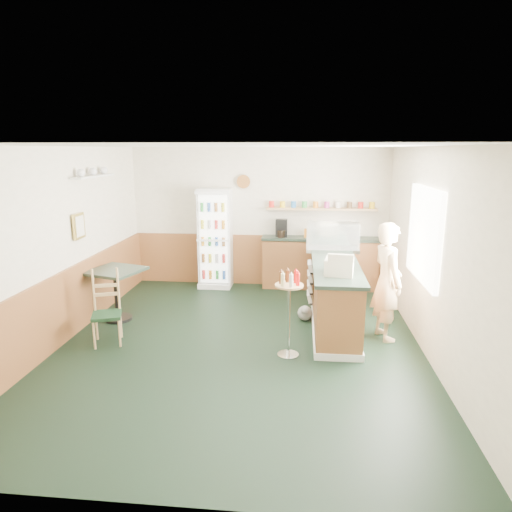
# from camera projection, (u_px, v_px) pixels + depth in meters

# --- Properties ---
(ground) EXTENTS (6.00, 6.00, 0.00)m
(ground) POSITION_uv_depth(u_px,v_px,m) (239.00, 344.00, 6.38)
(ground) COLOR black
(ground) RESTS_ON ground
(room_envelope) EXTENTS (5.04, 6.02, 2.72)m
(room_envelope) POSITION_uv_depth(u_px,v_px,m) (230.00, 228.00, 6.76)
(room_envelope) COLOR silver
(room_envelope) RESTS_ON ground
(service_counter) EXTENTS (0.68, 3.01, 1.01)m
(service_counter) POSITION_uv_depth(u_px,v_px,m) (333.00, 292.00, 7.18)
(service_counter) COLOR brown
(service_counter) RESTS_ON ground
(back_counter) EXTENTS (2.24, 0.42, 1.69)m
(back_counter) POSITION_uv_depth(u_px,v_px,m) (319.00, 261.00, 8.85)
(back_counter) COLOR brown
(back_counter) RESTS_ON ground
(drinks_fridge) EXTENTS (0.64, 0.54, 1.93)m
(drinks_fridge) POSITION_uv_depth(u_px,v_px,m) (215.00, 238.00, 8.89)
(drinks_fridge) COLOR white
(drinks_fridge) RESTS_ON ground
(display_case) EXTENTS (0.86, 0.45, 0.49)m
(display_case) POSITION_uv_depth(u_px,v_px,m) (333.00, 237.00, 7.53)
(display_case) COLOR silver
(display_case) RESTS_ON service_counter
(cash_register) EXTENTS (0.43, 0.44, 0.22)m
(cash_register) POSITION_uv_depth(u_px,v_px,m) (339.00, 266.00, 6.15)
(cash_register) COLOR beige
(cash_register) RESTS_ON service_counter
(shopkeeper) EXTENTS (0.55, 0.65, 1.69)m
(shopkeeper) POSITION_uv_depth(u_px,v_px,m) (387.00, 282.00, 6.42)
(shopkeeper) COLOR tan
(shopkeeper) RESTS_ON ground
(condiment_stand) EXTENTS (0.37, 0.37, 1.14)m
(condiment_stand) POSITION_uv_depth(u_px,v_px,m) (289.00, 302.00, 5.86)
(condiment_stand) COLOR silver
(condiment_stand) RESTS_ON ground
(newspaper_rack) EXTENTS (0.09, 0.41, 0.67)m
(newspaper_rack) POSITION_uv_depth(u_px,v_px,m) (310.00, 282.00, 7.38)
(newspaper_rack) COLOR black
(newspaper_rack) RESTS_ON ground
(cafe_table) EXTENTS (0.95, 0.95, 0.83)m
(cafe_table) POSITION_uv_depth(u_px,v_px,m) (116.00, 285.00, 7.17)
(cafe_table) COLOR black
(cafe_table) RESTS_ON ground
(cafe_chair) EXTENTS (0.49, 0.50, 1.04)m
(cafe_chair) POSITION_uv_depth(u_px,v_px,m) (109.00, 304.00, 6.37)
(cafe_chair) COLOR black
(cafe_chair) RESTS_ON ground
(dog_doorstop) EXTENTS (0.23, 0.30, 0.28)m
(dog_doorstop) POSITION_uv_depth(u_px,v_px,m) (305.00, 313.00, 7.23)
(dog_doorstop) COLOR gray
(dog_doorstop) RESTS_ON ground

